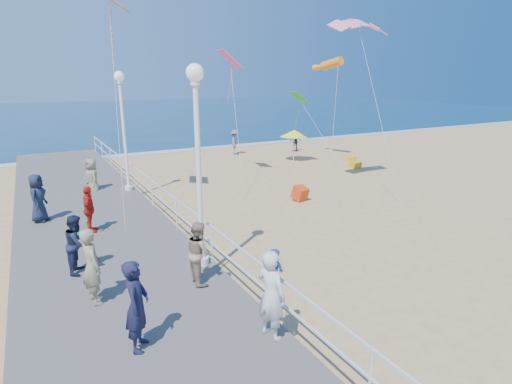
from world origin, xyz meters
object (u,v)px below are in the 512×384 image
beach_walker_b (295,141)px  beach_chair_right (355,165)px  beach_chair_left (351,159)px  spectator_4 (38,198)px  beach_walker_a (235,142)px  beach_umbrella (294,133)px  toddler_held (274,271)px  beach_walker_c (92,178)px  lamp_post_mid (198,147)px  lamp_post_far (123,119)px  spectator_3 (89,209)px  spectator_1 (199,252)px  box_kite (300,195)px  spectator_7 (77,244)px  woman_holding_toddler (271,295)px  spectator_0 (137,305)px  spectator_6 (92,266)px

beach_walker_b → beach_chair_right: (-0.28, -7.01, -0.59)m
beach_chair_left → spectator_4: bearing=-167.2°
beach_walker_a → beach_umbrella: beach_umbrella is taller
toddler_held → beach_walker_b: toddler_held is taller
toddler_held → beach_walker_c: 13.55m
lamp_post_mid → beach_chair_left: bearing=34.7°
beach_chair_left → lamp_post_far: bearing=-174.7°
spectator_3 → beach_walker_c: (0.89, 5.75, -0.26)m
spectator_1 → beach_chair_right: 17.34m
box_kite → spectator_1: bearing=-153.6°
beach_umbrella → beach_walker_a: bearing=118.4°
spectator_4 → spectator_7: spectator_4 is taller
woman_holding_toddler → toddler_held: size_ratio=1.96×
spectator_0 → spectator_6: spectator_0 is taller
beach_walker_c → lamp_post_mid: bearing=-1.0°
spectator_1 → spectator_6: (-2.45, 0.28, 0.10)m
woman_holding_toddler → spectator_6: bearing=28.0°
toddler_held → beach_walker_c: toddler_held is taller
beach_walker_c → beach_umbrella: beach_umbrella is taller
box_kite → beach_chair_right: bearing=18.0°
beach_walker_a → box_kite: bearing=-165.2°
lamp_post_mid → spectator_0: size_ratio=2.96×
spectator_4 → beach_chair_right: spectator_4 is taller
lamp_post_far → spectator_4: lamp_post_far is taller
spectator_7 → beach_umbrella: beach_umbrella is taller
beach_chair_left → beach_chair_right: same height
spectator_1 → beach_chair_left: 19.16m
beach_walker_b → beach_walker_c: (-15.62, -5.92, 0.15)m
woman_holding_toddler → beach_chair_left: size_ratio=3.33×
spectator_0 → lamp_post_mid: bearing=-14.7°
spectator_7 → beach_walker_b: bearing=-29.3°
lamp_post_mid → spectator_4: lamp_post_mid is taller
toddler_held → beach_chair_left: (14.91, 13.96, -1.52)m
lamp_post_mid → spectator_7: lamp_post_mid is taller
lamp_post_mid → beach_walker_b: bearing=48.1°
spectator_3 → spectator_6: spectator_6 is taller
beach_walker_b → beach_chair_left: (0.81, -5.40, -0.59)m
spectator_4 → spectator_6: (0.88, -6.78, 0.02)m
beach_walker_c → spectator_1: bearing=-3.9°
beach_umbrella → box_kite: bearing=-123.0°
spectator_3 → spectator_6: (-0.56, -4.76, 0.10)m
toddler_held → spectator_1: 2.75m
spectator_7 → beach_umbrella: (14.79, 11.34, 0.72)m
spectator_3 → beach_chair_right: bearing=-56.3°
spectator_0 → spectator_6: size_ratio=1.01×
spectator_1 → beach_umbrella: size_ratio=0.75×
beach_walker_a → beach_umbrella: bearing=-123.9°
spectator_4 → box_kite: size_ratio=2.92×
lamp_post_far → beach_chair_left: lamp_post_far is taller
beach_walker_a → beach_chair_right: size_ratio=3.36×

